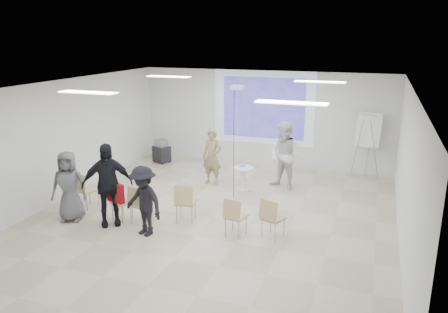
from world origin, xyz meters
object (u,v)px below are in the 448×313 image
(audience_left, at_px, (107,179))
(audience_outer, at_px, (69,182))
(chair_left_mid, at_px, (119,200))
(chair_right_far, at_px, (271,216))
(pedestal_table, at_px, (243,177))
(chair_left_inner, at_px, (139,202))
(av_cart, at_px, (162,152))
(flipchart_easel, at_px, (368,131))
(chair_far_left, at_px, (84,188))
(player_left, at_px, (212,153))
(audience_mid, at_px, (143,197))
(laptop, at_px, (142,203))
(chair_center, at_px, (185,200))
(chair_right_inner, at_px, (234,214))
(player_right, at_px, (285,152))

(audience_left, xyz_separation_m, audience_outer, (-0.95, -0.09, -0.16))
(chair_left_mid, distance_m, chair_right_far, 3.43)
(pedestal_table, relative_size, chair_left_inner, 0.74)
(chair_left_mid, distance_m, av_cart, 4.69)
(audience_left, relative_size, flipchart_easel, 1.10)
(chair_left_mid, relative_size, audience_left, 0.39)
(chair_far_left, distance_m, chair_right_far, 4.60)
(chair_far_left, bearing_deg, player_left, 66.80)
(chair_left_inner, height_order, audience_mid, audience_mid)
(laptop, xyz_separation_m, flipchart_easel, (4.53, 4.98, 0.94))
(chair_center, xyz_separation_m, chair_right_inner, (1.24, -0.29, -0.04))
(player_right, bearing_deg, audience_left, -107.55)
(chair_left_inner, bearing_deg, player_right, 65.26)
(chair_left_mid, distance_m, audience_mid, 1.05)
(chair_left_mid, xyz_separation_m, chair_right_inner, (2.68, 0.08, 0.01))
(chair_center, height_order, audience_left, audience_left)
(player_left, height_order, chair_left_inner, player_left)
(pedestal_table, xyz_separation_m, chair_right_far, (1.39, -2.61, 0.15))
(chair_right_inner, relative_size, flipchart_easel, 0.44)
(chair_right_far, relative_size, av_cart, 1.15)
(chair_right_inner, bearing_deg, chair_left_mid, -167.58)
(laptop, bearing_deg, player_right, -115.36)
(laptop, distance_m, flipchart_easel, 6.80)
(player_left, relative_size, chair_left_mid, 2.15)
(chair_center, xyz_separation_m, audience_mid, (-0.55, -0.82, 0.31))
(player_right, xyz_separation_m, chair_far_left, (-4.21, -3.01, -0.49))
(chair_center, distance_m, chair_right_far, 1.99)
(chair_left_inner, distance_m, chair_right_far, 2.91)
(audience_outer, bearing_deg, player_left, 38.53)
(pedestal_table, relative_size, av_cart, 0.87)
(av_cart, bearing_deg, chair_left_mid, -49.49)
(player_left, bearing_deg, audience_outer, -115.03)
(player_left, distance_m, chair_center, 2.72)
(player_left, relative_size, chair_far_left, 1.99)
(player_right, distance_m, av_cart, 4.52)
(audience_mid, xyz_separation_m, av_cart, (-2.17, 4.96, -0.50))
(chair_left_inner, distance_m, chair_center, 1.00)
(audience_outer, bearing_deg, chair_right_inner, -13.03)
(player_right, height_order, av_cart, player_right)
(chair_right_far, xyz_separation_m, audience_outer, (-4.48, -0.57, 0.39))
(flipchart_easel, bearing_deg, chair_right_far, -93.36)
(chair_left_inner, height_order, av_cart, chair_left_inner)
(laptop, xyz_separation_m, av_cart, (-1.83, 4.45, -0.13))
(chair_right_far, distance_m, laptop, 2.88)
(player_right, relative_size, audience_mid, 1.20)
(player_right, xyz_separation_m, audience_outer, (-4.09, -3.67, -0.12))
(chair_left_inner, relative_size, flipchart_easel, 0.46)
(chair_left_inner, bearing_deg, chair_right_inner, 15.03)
(pedestal_table, height_order, chair_center, chair_center)
(audience_left, bearing_deg, laptop, -12.00)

